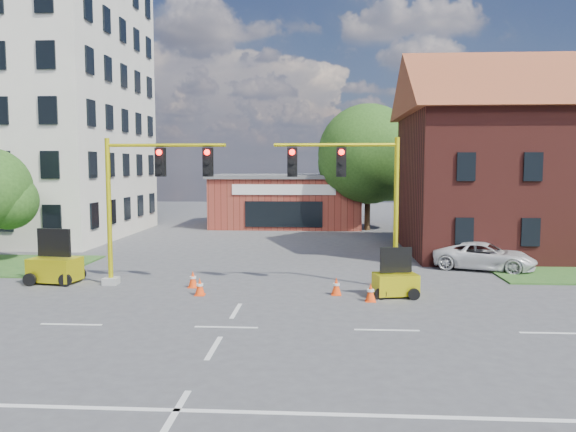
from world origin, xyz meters
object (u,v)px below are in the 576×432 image
object	(u,v)px
trailer_west	(55,267)
trailer_east	(396,282)
pickup_white	(484,256)
signal_mast_east	(356,193)
signal_mast_west	(147,193)

from	to	relation	value
trailer_west	trailer_east	bearing A→B (deg)	2.46
trailer_east	pickup_white	bearing A→B (deg)	38.23
signal_mast_east	trailer_west	distance (m)	13.27
signal_mast_west	pickup_white	size ratio (longest dim) A/B	1.30
signal_mast_east	trailer_west	bearing A→B (deg)	179.25
trailer_east	pickup_white	xyz separation A→B (m)	(5.04, 5.91, 0.09)
trailer_west	trailer_east	size ratio (longest dim) A/B	1.23
signal_mast_west	signal_mast_east	distance (m)	8.71
signal_mast_west	trailer_east	bearing A→B (deg)	-8.07
signal_mast_west	trailer_east	world-z (taller)	signal_mast_west
signal_mast_east	pickup_white	distance (m)	8.55
trailer_west	signal_mast_east	bearing A→B (deg)	8.12
signal_mast_east	trailer_east	bearing A→B (deg)	-44.23
signal_mast_west	pickup_white	world-z (taller)	signal_mast_west
signal_mast_east	trailer_west	size ratio (longest dim) A/B	2.75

